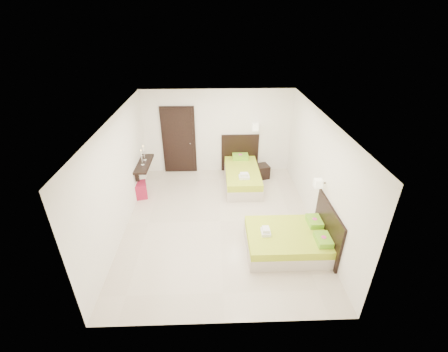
{
  "coord_description": "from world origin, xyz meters",
  "views": [
    {
      "loc": [
        -0.12,
        -5.91,
        4.49
      ],
      "look_at": [
        0.1,
        0.3,
        1.1
      ],
      "focal_mm": 24.0,
      "sensor_mm": 36.0,
      "label": 1
    }
  ],
  "objects_px": {
    "nightstand": "(261,171)",
    "bed_single": "(242,174)",
    "ottoman": "(139,190)",
    "bed_double": "(291,240)"
  },
  "relations": [
    {
      "from": "nightstand",
      "to": "ottoman",
      "type": "height_order",
      "value": "ottoman"
    },
    {
      "from": "bed_single",
      "to": "nightstand",
      "type": "relative_size",
      "value": 4.22
    },
    {
      "from": "bed_single",
      "to": "ottoman",
      "type": "xyz_separation_m",
      "value": [
        -2.9,
        -0.66,
        -0.08
      ]
    },
    {
      "from": "nightstand",
      "to": "bed_single",
      "type": "bearing_deg",
      "value": -165.79
    },
    {
      "from": "bed_single",
      "to": "ottoman",
      "type": "relative_size",
      "value": 4.63
    },
    {
      "from": "bed_double",
      "to": "ottoman",
      "type": "relative_size",
      "value": 4.08
    },
    {
      "from": "bed_single",
      "to": "bed_double",
      "type": "relative_size",
      "value": 1.14
    },
    {
      "from": "bed_single",
      "to": "nightstand",
      "type": "height_order",
      "value": "bed_single"
    },
    {
      "from": "nightstand",
      "to": "ottoman",
      "type": "xyz_separation_m",
      "value": [
        -3.51,
        -1.0,
        0.01
      ]
    },
    {
      "from": "nightstand",
      "to": "ottoman",
      "type": "distance_m",
      "value": 3.65
    }
  ]
}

